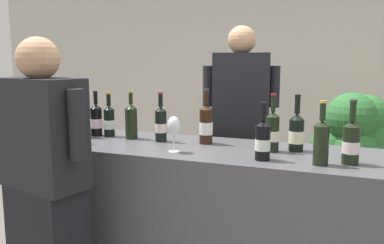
% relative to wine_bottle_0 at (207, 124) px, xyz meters
% --- Properties ---
extents(wall_back, '(8.00, 0.10, 2.80)m').
position_rel_wine_bottle_0_xyz_m(wall_back, '(-0.00, 2.49, 0.28)').
color(wall_back, beige).
rests_on(wall_back, ground_plane).
extents(counter, '(2.29, 0.68, 1.00)m').
position_rel_wine_bottle_0_xyz_m(counter, '(-0.00, -0.11, -0.62)').
color(counter, '#4C4C51').
rests_on(counter, ground_plane).
extents(wine_bottle_0, '(0.08, 0.08, 0.35)m').
position_rel_wine_bottle_0_xyz_m(wine_bottle_0, '(0.00, 0.00, 0.00)').
color(wine_bottle_0, black).
rests_on(wine_bottle_0, counter).
extents(wine_bottle_1, '(0.08, 0.08, 0.34)m').
position_rel_wine_bottle_0_xyz_m(wine_bottle_1, '(0.42, -0.08, -0.01)').
color(wine_bottle_1, black).
rests_on(wine_bottle_1, counter).
extents(wine_bottle_2, '(0.09, 0.09, 0.33)m').
position_rel_wine_bottle_0_xyz_m(wine_bottle_2, '(0.84, -0.21, -0.01)').
color(wine_bottle_2, black).
rests_on(wine_bottle_2, counter).
extents(wine_bottle_3, '(0.08, 0.08, 0.31)m').
position_rel_wine_bottle_0_xyz_m(wine_bottle_3, '(0.41, -0.29, -0.02)').
color(wine_bottle_3, black).
rests_on(wine_bottle_3, counter).
extents(wine_bottle_4, '(0.08, 0.08, 0.32)m').
position_rel_wine_bottle_0_xyz_m(wine_bottle_4, '(0.70, -0.29, -0.00)').
color(wine_bottle_4, black).
rests_on(wine_bottle_4, counter).
extents(wine_bottle_5, '(0.08, 0.08, 0.33)m').
position_rel_wine_bottle_0_xyz_m(wine_bottle_5, '(-0.82, -0.28, 0.01)').
color(wine_bottle_5, black).
rests_on(wine_bottle_5, counter).
extents(wine_bottle_6, '(0.09, 0.09, 0.33)m').
position_rel_wine_bottle_0_xyz_m(wine_bottle_6, '(0.55, -0.01, -0.01)').
color(wine_bottle_6, black).
rests_on(wine_bottle_6, counter).
extents(wine_bottle_7, '(0.07, 0.07, 0.31)m').
position_rel_wine_bottle_0_xyz_m(wine_bottle_7, '(-0.70, -0.01, -0.01)').
color(wine_bottle_7, black).
rests_on(wine_bottle_7, counter).
extents(wine_bottle_8, '(0.08, 0.08, 0.31)m').
position_rel_wine_bottle_0_xyz_m(wine_bottle_8, '(-0.81, -0.02, -0.01)').
color(wine_bottle_8, black).
rests_on(wine_bottle_8, counter).
extents(wine_bottle_9, '(0.08, 0.08, 0.35)m').
position_rel_wine_bottle_0_xyz_m(wine_bottle_9, '(-0.86, -0.10, -0.00)').
color(wine_bottle_9, black).
rests_on(wine_bottle_9, counter).
extents(wine_bottle_10, '(0.08, 0.08, 0.32)m').
position_rel_wine_bottle_0_xyz_m(wine_bottle_10, '(-0.30, -0.04, -0.01)').
color(wine_bottle_10, black).
rests_on(wine_bottle_10, counter).
extents(wine_bottle_11, '(0.08, 0.08, 0.32)m').
position_rel_wine_bottle_0_xyz_m(wine_bottle_11, '(-0.52, -0.03, -0.00)').
color(wine_bottle_11, black).
rests_on(wine_bottle_11, counter).
extents(wine_glass, '(0.08, 0.08, 0.21)m').
position_rel_wine_bottle_0_xyz_m(wine_glass, '(-0.10, -0.29, 0.02)').
color(wine_glass, silver).
rests_on(wine_glass, counter).
extents(person_server, '(0.56, 0.33, 1.77)m').
position_rel_wine_bottle_0_xyz_m(person_server, '(0.07, 0.58, -0.25)').
color(person_server, black).
rests_on(person_server, ground_plane).
extents(person_guest, '(0.60, 0.33, 1.64)m').
position_rel_wine_bottle_0_xyz_m(person_guest, '(-0.64, -0.74, -0.33)').
color(person_guest, black).
rests_on(person_guest, ground_plane).
extents(potted_shrub, '(0.66, 0.55, 1.27)m').
position_rel_wine_bottle_0_xyz_m(potted_shrub, '(0.88, 1.09, -0.29)').
color(potted_shrub, brown).
rests_on(potted_shrub, ground_plane).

